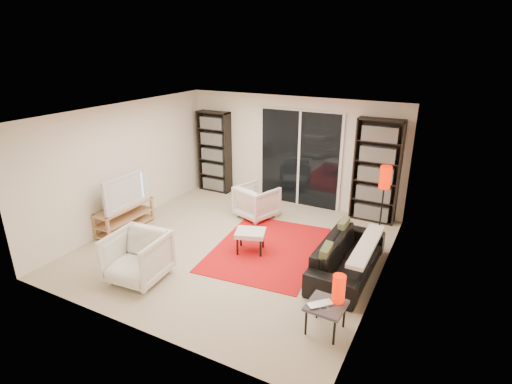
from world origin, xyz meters
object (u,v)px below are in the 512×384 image
(bookshelf_right, at_px, (376,171))
(armchair_front, at_px, (137,257))
(tv_stand, at_px, (125,217))
(ottoman, at_px, (250,234))
(bookshelf_left, at_px, (214,152))
(side_table, at_px, (326,307))
(sofa, at_px, (348,257))
(armchair_back, at_px, (257,201))
(floor_lamp, at_px, (384,185))

(bookshelf_right, xyz_separation_m, armchair_front, (-2.71, -3.93, -0.67))
(tv_stand, distance_m, ottoman, 2.63)
(bookshelf_left, relative_size, tv_stand, 1.56)
(bookshelf_right, height_order, tv_stand, bookshelf_right)
(bookshelf_left, height_order, side_table, bookshelf_left)
(ottoman, distance_m, side_table, 2.28)
(bookshelf_left, relative_size, side_table, 4.03)
(sofa, distance_m, armchair_back, 2.62)
(bookshelf_left, bearing_deg, bookshelf_right, -0.00)
(bookshelf_right, relative_size, tv_stand, 1.68)
(armchair_front, xyz_separation_m, side_table, (2.94, 0.19, -0.03))
(side_table, distance_m, floor_lamp, 2.86)
(armchair_back, bearing_deg, ottoman, 132.09)
(armchair_front, bearing_deg, side_table, -1.11)
(bookshelf_left, distance_m, armchair_back, 2.03)
(ottoman, bearing_deg, tv_stand, -172.49)
(armchair_back, relative_size, armchair_front, 0.90)
(bookshelf_left, distance_m, side_table, 5.57)
(bookshelf_right, bearing_deg, bookshelf_left, 180.00)
(sofa, relative_size, armchair_front, 2.32)
(sofa, height_order, armchair_back, armchair_back)
(armchair_front, bearing_deg, bookshelf_right, 50.62)
(sofa, xyz_separation_m, armchair_back, (-2.29, 1.28, 0.06))
(bookshelf_left, xyz_separation_m, side_table, (4.09, -3.74, -0.62))
(sofa, bearing_deg, tv_stand, 96.79)
(bookshelf_right, height_order, side_table, bookshelf_right)
(bookshelf_left, height_order, sofa, bookshelf_left)
(bookshelf_right, distance_m, sofa, 2.39)
(bookshelf_right, height_order, ottoman, bookshelf_right)
(armchair_back, bearing_deg, bookshelf_right, -137.07)
(armchair_front, relative_size, side_table, 1.74)
(tv_stand, bearing_deg, bookshelf_right, 32.89)
(side_table, relative_size, floor_lamp, 0.33)
(tv_stand, distance_m, armchair_back, 2.65)
(bookshelf_right, distance_m, armchair_front, 4.82)
(armchair_back, bearing_deg, tv_stand, 59.54)
(armchair_back, distance_m, floor_lamp, 2.64)
(floor_lamp, bearing_deg, bookshelf_right, 108.71)
(armchair_front, xyz_separation_m, ottoman, (1.12, 1.57, -0.04))
(bookshelf_left, height_order, armchair_front, bookshelf_left)
(bookshelf_left, height_order, ottoman, bookshelf_left)
(bookshelf_right, relative_size, side_table, 4.34)
(bookshelf_right, xyz_separation_m, floor_lamp, (0.34, -0.99, 0.08))
(bookshelf_left, relative_size, armchair_front, 2.32)
(bookshelf_right, height_order, floor_lamp, bookshelf_right)
(armchair_front, height_order, floor_lamp, floor_lamp)
(tv_stand, xyz_separation_m, side_table, (4.43, -1.03, 0.09))
(armchair_front, distance_m, floor_lamp, 4.30)
(ottoman, height_order, floor_lamp, floor_lamp)
(bookshelf_right, bearing_deg, floor_lamp, -71.29)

